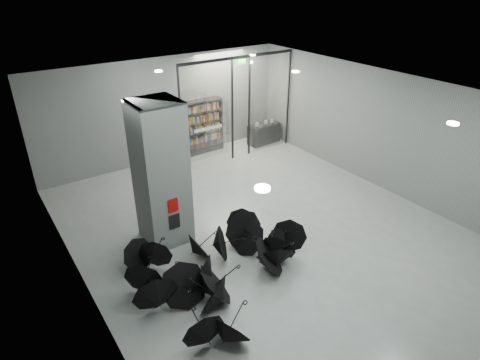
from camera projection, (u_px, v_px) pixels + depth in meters
room at (284, 148)px, 10.28m from camera, size 14.00×14.02×4.01m
column at (161, 174)px, 10.87m from camera, size 1.20×1.20×4.00m
fire_cabinet at (173, 205)px, 10.72m from camera, size 0.28×0.04×0.38m
info_panel at (175, 222)px, 10.95m from camera, size 0.30×0.03×0.42m
exit_sign at (242, 62)px, 14.92m from camera, size 0.30×0.06×0.15m
glass_partition at (239, 104)px, 15.81m from camera, size 5.06×0.08×4.00m
bookshelf at (200, 127)px, 16.68m from camera, size 2.01×0.45×2.20m
shop_counter at (264, 134)px, 17.91m from camera, size 1.46×0.66×0.86m
umbrella_cluster at (223, 269)px, 10.04m from camera, size 5.23×4.61×1.32m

